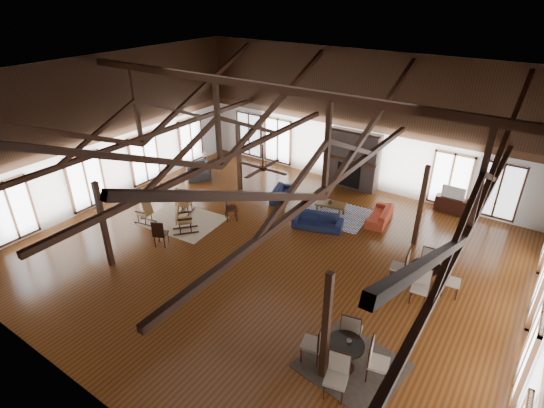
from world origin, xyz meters
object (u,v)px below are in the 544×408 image
Objects in this scene: cafe_table_near at (344,351)px; armchair at (198,171)px; cafe_table_far at (425,273)px; sofa_navy_left at (281,193)px; sofa_navy_front at (318,221)px; coffee_table at (331,205)px; sofa_orange at (380,215)px; tv_console at (451,204)px.

armchair is at bearing 149.19° from cafe_table_near.
sofa_navy_left is at bearing 159.36° from cafe_table_far.
sofa_navy_front is 6.72m from cafe_table_near.
coffee_table is 0.59× the size of cafe_table_near.
sofa_orange is (4.29, 0.53, 0.02)m from sofa_navy_left.
sofa_navy_front is at bearing -132.69° from tv_console.
sofa_orange is 1.60× the size of armchair.
tv_console is (2.14, 2.40, 0.05)m from sofa_orange.
sofa_navy_left is at bearing -89.68° from sofa_orange.
coffee_table is at bearing -107.46° from sofa_navy_left.
sofa_navy_front is 1.04× the size of sofa_orange.
armchair is 11.64m from cafe_table_far.
cafe_table_near reaches higher than tv_console.
armchair reaches higher than tv_console.
sofa_navy_left is 1.46× the size of armchair.
coffee_table is at bearing 78.80° from sofa_navy_front.
armchair is 11.42m from tv_console.
sofa_orange is 8.82m from armchair.
sofa_navy_left is 2.40m from coffee_table.
tv_console is at bearing -82.60° from sofa_navy_left.
armchair is (-4.48, -0.45, 0.13)m from sofa_navy_left.
coffee_table is 0.61× the size of cafe_table_far.
tv_console is (6.43, 2.93, 0.07)m from sofa_navy_left.
coffee_table is at bearing -80.66° from sofa_orange.
cafe_table_near is (1.99, -7.40, 0.30)m from sofa_orange.
sofa_orange is at bearing -131.72° from tv_console.
sofa_orange is 1.44× the size of tv_console.
tv_console reaches higher than sofa_orange.
armchair is at bearing 169.27° from cafe_table_far.
tv_console is at bearing 23.98° from coffee_table.
cafe_table_far reaches higher than sofa_orange.
tv_console reaches higher than sofa_navy_front.
armchair is 0.90× the size of tv_console.
tv_console is (4.03, 2.94, -0.08)m from coffee_table.
armchair is (-6.87, -0.44, -0.03)m from coffee_table.
sofa_orange is at bearing 105.09° from cafe_table_near.
cafe_table_near is 1.04× the size of cafe_table_far.
sofa_orange is (1.77, 1.84, -0.01)m from sofa_navy_front.
cafe_table_near reaches higher than armchair.
sofa_navy_front is 1.66× the size of armchair.
cafe_table_far reaches higher than armchair.
armchair reaches higher than sofa_orange.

